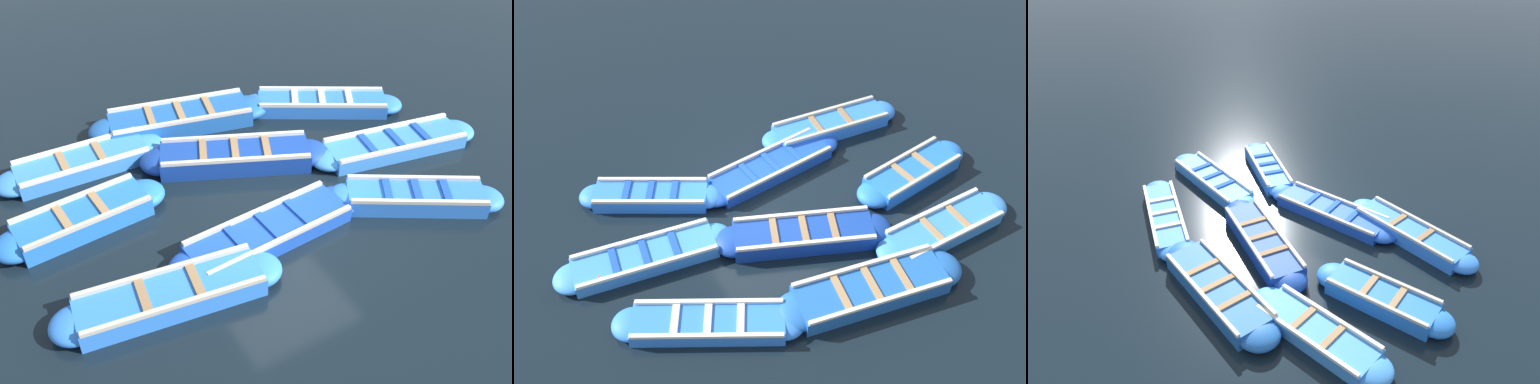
% 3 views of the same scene
% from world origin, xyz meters
% --- Properties ---
extents(ground_plane, '(120.00, 120.00, 0.00)m').
position_xyz_m(ground_plane, '(0.00, 0.00, 0.00)').
color(ground_plane, black).
extents(boat_near_quay, '(2.47, 3.49, 0.37)m').
position_xyz_m(boat_near_quay, '(-2.50, 2.57, 0.16)').
color(boat_near_quay, blue).
rests_on(boat_near_quay, ground).
extents(boat_stern_in, '(1.43, 3.79, 0.36)m').
position_xyz_m(boat_stern_in, '(-0.46, 2.97, 0.15)').
color(boat_stern_in, '#3884E0').
rests_on(boat_stern_in, ground).
extents(boat_bow_out, '(1.08, 3.85, 0.35)m').
position_xyz_m(boat_bow_out, '(0.50, -0.60, 0.15)').
color(boat_bow_out, '#1947B7').
rests_on(boat_bow_out, ground).
extents(boat_alongside, '(2.27, 3.76, 0.45)m').
position_xyz_m(boat_alongside, '(-1.66, -0.10, 0.19)').
color(boat_alongside, navy).
rests_on(boat_alongside, ground).
extents(boat_outer_left, '(0.93, 3.39, 0.37)m').
position_xyz_m(boat_outer_left, '(-3.01, -2.78, 0.16)').
color(boat_outer_left, '#3884E0').
rests_on(boat_outer_left, ground).
extents(boat_inner_gap, '(2.27, 3.12, 0.39)m').
position_xyz_m(boat_inner_gap, '(1.06, 2.18, 0.17)').
color(boat_inner_gap, blue).
rests_on(boat_inner_gap, ground).
extents(boat_broadside, '(1.69, 4.02, 0.44)m').
position_xyz_m(boat_broadside, '(-3.47, -0.46, 0.19)').
color(boat_broadside, '#1E59AD').
rests_on(boat_broadside, ground).
extents(boat_outer_right, '(1.24, 3.74, 0.41)m').
position_xyz_m(boat_outer_right, '(0.98, -2.65, 0.18)').
color(boat_outer_right, blue).
rests_on(boat_outer_right, ground).
extents(boat_end_of_row, '(1.05, 3.19, 0.43)m').
position_xyz_m(boat_end_of_row, '(-1.39, -3.27, 0.19)').
color(boat_end_of_row, blue).
rests_on(boat_end_of_row, ground).
extents(buoy_orange_near, '(0.29, 0.29, 0.29)m').
position_xyz_m(buoy_orange_near, '(-0.53, 3.96, 0.15)').
color(buoy_orange_near, '#E05119').
rests_on(buoy_orange_near, ground).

